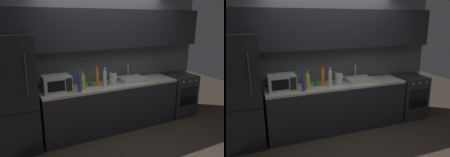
# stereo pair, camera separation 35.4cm
# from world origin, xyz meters

# --- Properties ---
(ground_plane) EXTENTS (10.00, 10.00, 0.00)m
(ground_plane) POSITION_xyz_m (0.00, 0.00, 0.00)
(ground_plane) COLOR #2D261E
(back_wall) EXTENTS (4.38, 0.44, 2.50)m
(back_wall) POSITION_xyz_m (0.00, 1.20, 1.55)
(back_wall) COLOR slate
(back_wall) RESTS_ON ground
(counter_run) EXTENTS (2.64, 0.60, 0.90)m
(counter_run) POSITION_xyz_m (0.00, 0.90, 0.45)
(counter_run) COLOR black
(counter_run) RESTS_ON ground
(refrigerator) EXTENTS (0.68, 0.69, 1.87)m
(refrigerator) POSITION_xyz_m (-1.70, 0.90, 0.93)
(refrigerator) COLOR black
(refrigerator) RESTS_ON ground
(oven_range) EXTENTS (0.60, 0.62, 0.90)m
(oven_range) POSITION_xyz_m (1.66, 0.90, 0.45)
(oven_range) COLOR #232326
(oven_range) RESTS_ON ground
(microwave) EXTENTS (0.46, 0.35, 0.27)m
(microwave) POSITION_xyz_m (-1.02, 0.92, 1.04)
(microwave) COLOR #A8AAAF
(microwave) RESTS_ON counter_run
(sink_basin) EXTENTS (0.48, 0.38, 0.30)m
(sink_basin) POSITION_xyz_m (0.44, 0.93, 0.94)
(sink_basin) COLOR #ADAFB5
(sink_basin) RESTS_ON counter_run
(kettle) EXTENTS (0.18, 0.14, 0.23)m
(kettle) POSITION_xyz_m (0.01, 0.86, 1.00)
(kettle) COLOR #B7BABF
(kettle) RESTS_ON counter_run
(wine_bottle_orange) EXTENTS (0.06, 0.06, 0.37)m
(wine_bottle_orange) POSITION_xyz_m (-0.29, 0.91, 1.06)
(wine_bottle_orange) COLOR orange
(wine_bottle_orange) RESTS_ON counter_run
(wine_bottle_blue) EXTENTS (0.07, 0.07, 0.37)m
(wine_bottle_blue) POSITION_xyz_m (-0.69, 0.71, 1.06)
(wine_bottle_blue) COLOR #234299
(wine_bottle_blue) RESTS_ON counter_run
(wine_bottle_yellow) EXTENTS (0.07, 0.07, 0.33)m
(wine_bottle_yellow) POSITION_xyz_m (-0.59, 0.82, 1.03)
(wine_bottle_yellow) COLOR gold
(wine_bottle_yellow) RESTS_ON counter_run
(wine_bottle_clear) EXTENTS (0.06, 0.06, 0.35)m
(wine_bottle_clear) POSITION_xyz_m (-0.18, 0.82, 1.05)
(wine_bottle_clear) COLOR silver
(wine_bottle_clear) RESTS_ON counter_run
(mug_teal) EXTENTS (0.07, 0.07, 0.09)m
(mug_teal) POSITION_xyz_m (-0.59, 0.96, 0.95)
(mug_teal) COLOR #19666B
(mug_teal) RESTS_ON counter_run
(mug_green) EXTENTS (0.09, 0.09, 0.10)m
(mug_green) POSITION_xyz_m (-0.41, 0.95, 0.95)
(mug_green) COLOR #1E6B2D
(mug_green) RESTS_ON counter_run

